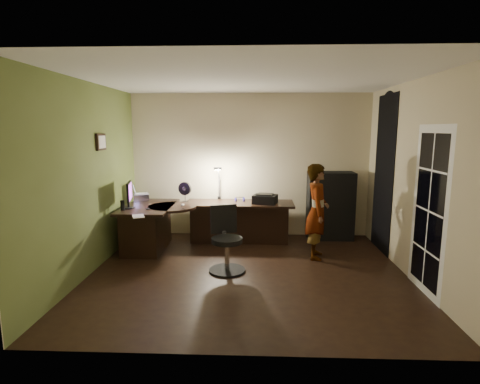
{
  "coord_description": "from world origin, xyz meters",
  "views": [
    {
      "loc": [
        0.1,
        -5.12,
        2.05
      ],
      "look_at": [
        -0.15,
        1.05,
        1.0
      ],
      "focal_mm": 28.0,
      "sensor_mm": 36.0,
      "label": 1
    }
  ],
  "objects_px": {
    "desk_left": "(149,228)",
    "monitor": "(128,199)",
    "cabinet": "(330,206)",
    "person": "(317,211)",
    "office_chair": "(227,240)",
    "desk_right": "(239,222)"
  },
  "relations": [
    {
      "from": "office_chair",
      "to": "desk_left",
      "type": "bearing_deg",
      "value": 128.16
    },
    {
      "from": "desk_left",
      "to": "monitor",
      "type": "xyz_separation_m",
      "value": [
        -0.26,
        -0.22,
        0.54
      ]
    },
    {
      "from": "cabinet",
      "to": "person",
      "type": "xyz_separation_m",
      "value": [
        -0.42,
        -1.08,
        0.13
      ]
    },
    {
      "from": "desk_left",
      "to": "office_chair",
      "type": "xyz_separation_m",
      "value": [
        1.4,
        -0.97,
        0.09
      ]
    },
    {
      "from": "desk_left",
      "to": "person",
      "type": "xyz_separation_m",
      "value": [
        2.79,
        -0.31,
        0.38
      ]
    },
    {
      "from": "cabinet",
      "to": "monitor",
      "type": "distance_m",
      "value": 3.62
    },
    {
      "from": "person",
      "to": "cabinet",
      "type": "bearing_deg",
      "value": -13.66
    },
    {
      "from": "desk_right",
      "to": "office_chair",
      "type": "xyz_separation_m",
      "value": [
        -0.12,
        -1.47,
        0.11
      ]
    },
    {
      "from": "monitor",
      "to": "office_chair",
      "type": "height_order",
      "value": "monitor"
    },
    {
      "from": "desk_right",
      "to": "office_chair",
      "type": "relative_size",
      "value": 2.06
    },
    {
      "from": "desk_left",
      "to": "office_chair",
      "type": "relative_size",
      "value": 1.39
    },
    {
      "from": "person",
      "to": "monitor",
      "type": "bearing_deg",
      "value": 95.99
    },
    {
      "from": "cabinet",
      "to": "office_chair",
      "type": "xyz_separation_m",
      "value": [
        -1.8,
        -1.74,
        -0.16
      ]
    },
    {
      "from": "office_chair",
      "to": "person",
      "type": "xyz_separation_m",
      "value": [
        1.38,
        0.66,
        0.28
      ]
    },
    {
      "from": "cabinet",
      "to": "office_chair",
      "type": "distance_m",
      "value": 2.51
    },
    {
      "from": "monitor",
      "to": "desk_left",
      "type": "bearing_deg",
      "value": 27.03
    },
    {
      "from": "desk_left",
      "to": "person",
      "type": "bearing_deg",
      "value": -6.58
    },
    {
      "from": "desk_left",
      "to": "monitor",
      "type": "relative_size",
      "value": 2.8
    },
    {
      "from": "monitor",
      "to": "cabinet",
      "type": "bearing_deg",
      "value": 2.92
    },
    {
      "from": "desk_right",
      "to": "monitor",
      "type": "height_order",
      "value": "monitor"
    },
    {
      "from": "cabinet",
      "to": "person",
      "type": "distance_m",
      "value": 1.17
    },
    {
      "from": "cabinet",
      "to": "desk_left",
      "type": "bearing_deg",
      "value": -167.21
    }
  ]
}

